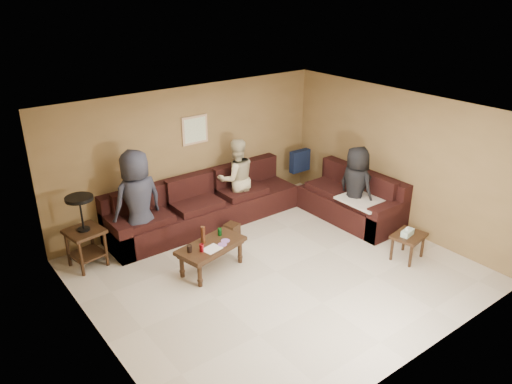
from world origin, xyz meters
The scene contains 10 objects.
room centered at (0.00, 0.00, 1.66)m, with size 5.60×5.50×2.50m.
sectional_sofa centered at (0.81, 1.52, 0.33)m, with size 4.65×2.90×0.97m.
coffee_table centered at (-0.77, 0.67, 0.38)m, with size 1.17×0.76×0.73m.
end_table_left centered at (-2.26, 1.95, 0.63)m, with size 0.60×0.60×1.20m.
side_table_right centered at (1.95, -0.97, 0.38)m, with size 0.60×0.52×0.58m.
waste_bin centered at (0.09, 1.33, 0.13)m, with size 0.22×0.22×0.26m, color #331E11.
wall_art centered at (0.10, 2.48, 1.70)m, with size 0.52×0.04×0.52m.
person_left centered at (-1.36, 1.90, 0.88)m, with size 0.86×0.56×1.76m, color #292C39.
person_middle centered at (0.67, 2.01, 0.77)m, with size 0.75×0.58×1.54m, color #C3B991.
person_right centered at (2.14, 0.37, 0.76)m, with size 0.74×0.48×1.52m, color black.
Camera 1 is at (-4.29, -5.11, 4.24)m, focal length 35.00 mm.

